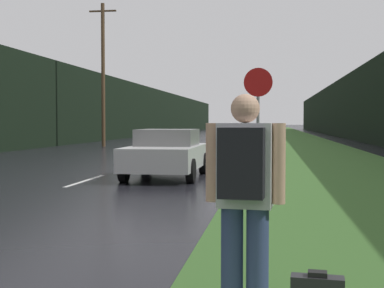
{
  "coord_description": "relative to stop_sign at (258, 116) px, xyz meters",
  "views": [
    {
      "loc": [
        5.04,
        -0.7,
        1.61
      ],
      "look_at": [
        2.62,
        15.56,
        0.93
      ],
      "focal_mm": 50.0,
      "sensor_mm": 36.0,
      "label": 1
    }
  ],
  "objects": [
    {
      "name": "grass_verge",
      "position": [
        2.35,
        28.29,
        -1.73
      ],
      "size": [
        6.0,
        240.0,
        0.02
      ],
      "primitive_type": "cube",
      "color": "#386028",
      "rests_on": "ground_plane"
    },
    {
      "name": "lane_stripe_c",
      "position": [
        -4.73,
        1.6,
        -1.74
      ],
      "size": [
        0.12,
        3.0,
        0.01
      ],
      "primitive_type": "cube",
      "color": "silver",
      "rests_on": "ground_plane"
    },
    {
      "name": "lane_stripe_d",
      "position": [
        -4.73,
        8.6,
        -1.74
      ],
      "size": [
        0.12,
        3.0,
        0.01
      ],
      "primitive_type": "cube",
      "color": "silver",
      "rests_on": "ground_plane"
    },
    {
      "name": "lane_stripe_e",
      "position": [
        -4.73,
        15.6,
        -1.74
      ],
      "size": [
        0.12,
        3.0,
        0.01
      ],
      "primitive_type": "cube",
      "color": "silver",
      "rests_on": "ground_plane"
    },
    {
      "name": "treeline_far_side",
      "position": [
        -14.82,
        38.29,
        1.11
      ],
      "size": [
        2.0,
        140.0,
        5.69
      ],
      "primitive_type": "cube",
      "color": "black",
      "rests_on": "ground_plane"
    },
    {
      "name": "treeline_near_side",
      "position": [
        8.35,
        38.29,
        1.32
      ],
      "size": [
        2.0,
        140.0,
        6.11
      ],
      "primitive_type": "cube",
      "color": "black",
      "rests_on": "ground_plane"
    },
    {
      "name": "utility_pole_far",
      "position": [
        -10.57,
        21.31,
        3.05
      ],
      "size": [
        1.8,
        0.24,
        9.31
      ],
      "color": "#4C3823",
      "rests_on": "ground_plane"
    },
    {
      "name": "stop_sign",
      "position": [
        0.0,
        0.0,
        0.0
      ],
      "size": [
        0.66,
        0.07,
        2.86
      ],
      "color": "slate",
      "rests_on": "ground_plane"
    },
    {
      "name": "hitchhiker_with_backpack",
      "position": [
        0.1,
        -8.19,
        -0.69
      ],
      "size": [
        0.64,
        0.45,
        1.84
      ],
      "rotation": [
        0.0,
        0.0,
        -0.09
      ],
      "color": "navy",
      "rests_on": "ground_plane"
    },
    {
      "name": "car_passing_near",
      "position": [
        -2.69,
        2.75,
        -1.03
      ],
      "size": [
        2.02,
        4.13,
        1.4
      ],
      "rotation": [
        0.0,
        0.0,
        3.14
      ],
      "color": "#BCBCBC",
      "rests_on": "ground_plane"
    }
  ]
}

